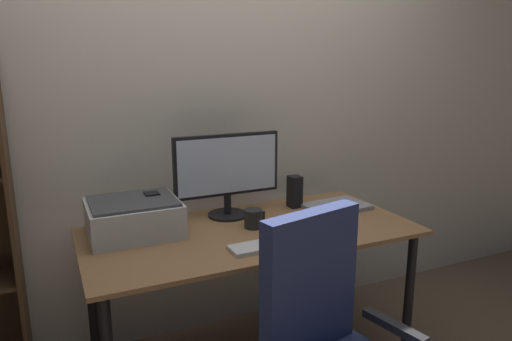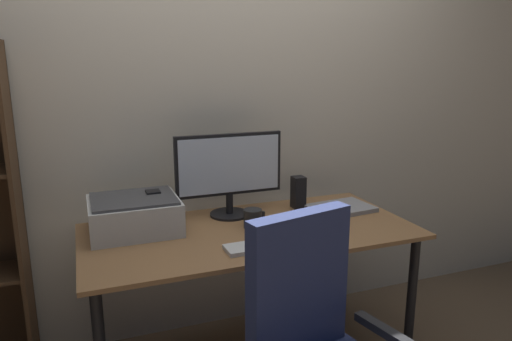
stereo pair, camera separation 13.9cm
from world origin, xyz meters
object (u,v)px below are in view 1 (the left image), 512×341
Objects in this scene: mouse at (310,236)px; printer at (134,217)px; keyboard at (263,246)px; speaker_left at (153,210)px; coffee_mug at (253,218)px; monitor at (227,170)px; speaker_right at (295,192)px; laptop at (337,206)px; desk at (251,246)px.

printer reaches higher than mouse.
mouse is at bearing -1.83° from keyboard.
coffee_mug is at bearing -24.81° from speaker_left.
printer is (-0.69, 0.39, 0.06)m from mouse.
speaker_right is (0.38, -0.01, -0.16)m from monitor.
coffee_mug is at bearing 74.01° from keyboard.
speaker_right reaches higher than printer.
coffee_mug reaches higher than laptop.
monitor is at bearing 103.20° from coffee_mug.
desk is at bearing -148.34° from speaker_right.
desk is 0.49m from speaker_left.
speaker_right is 0.86m from printer.
speaker_left is 0.11m from printer.
monitor is 1.36× the size of printer.
mouse is 0.56× the size of speaker_right.
printer is at bearing 161.67° from desk.
laptop is (0.54, 0.10, 0.09)m from desk.
printer is at bearing -173.06° from monitor.
monitor is 0.63m from laptop.
speaker_left reaches higher than desk.
keyboard is at bearing -131.89° from speaker_right.
coffee_mug is 0.47m from speaker_left.
coffee_mug is (0.05, -0.21, -0.20)m from monitor.
laptop is (0.58, 0.32, 0.00)m from keyboard.
monitor is 3.19× the size of speaker_right.
laptop is at bearing -12.55° from monitor.
printer is (-0.50, 0.17, 0.16)m from desk.
speaker_left is at bearing -178.81° from monitor.
speaker_right is at bearing 0.00° from speaker_left.
printer is (-1.05, 0.07, 0.07)m from laptop.
coffee_mug is 0.25× the size of printer.
laptop is 1.88× the size of speaker_right.
monitor reaches higher than speaker_right.
printer reaches higher than laptop.
keyboard is 1.71× the size of speaker_right.
mouse is at bearing -36.75° from speaker_left.
keyboard is 0.23m from mouse.
speaker_left is 0.42× the size of printer.
keyboard is at bearing -91.85° from monitor.
desk is 0.40m from monitor.
keyboard is 0.91× the size of laptop.
monitor is 5.32× the size of coffee_mug.
desk is 8.98× the size of speaker_right.
monitor is 0.41m from speaker_left.
speaker_left reaches higher than laptop.
monitor is 0.29m from coffee_mug.
speaker_right reaches higher than coffee_mug.
printer is at bearing -152.49° from speaker_left.
mouse is at bearing -29.66° from printer.
coffee_mug is 0.32× the size of laptop.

